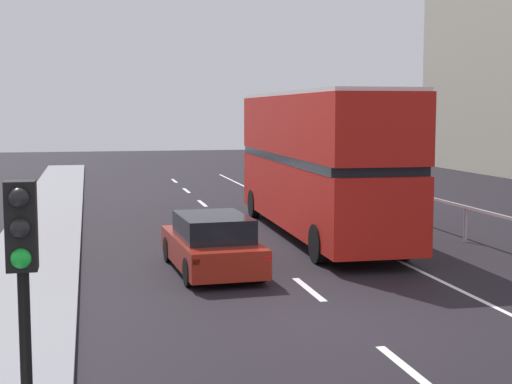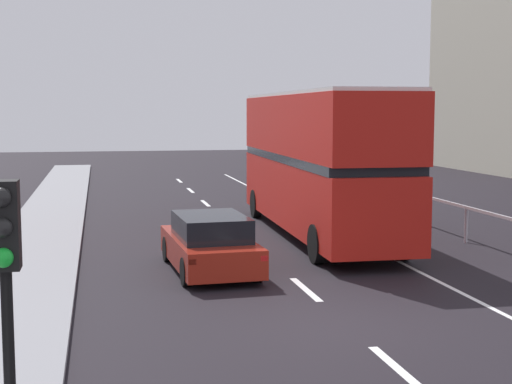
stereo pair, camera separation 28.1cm
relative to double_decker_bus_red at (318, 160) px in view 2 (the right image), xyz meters
The scene contains 6 objects.
ground_plane 9.87m from the double_decker_bus_red, 103.57° to the right, with size 74.86×120.00×0.10m, color black.
lane_paint_markings 2.47m from the double_decker_bus_red, 108.00° to the right, with size 3.28×46.00×0.01m.
bridge_side_railing 4.19m from the double_decker_bus_red, ahead, with size 0.10×42.00×1.07m.
double_decker_bus_red is the anchor object (origin of this frame).
hatchback_car_near 6.24m from the double_decker_bus_red, 131.77° to the right, with size 1.99×4.31×1.39m.
traffic_signal_pole 16.15m from the double_decker_bus_red, 117.68° to the right, with size 0.30×0.42×3.01m.
Camera 2 is at (-4.31, -12.78, 3.84)m, focal length 52.89 mm.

